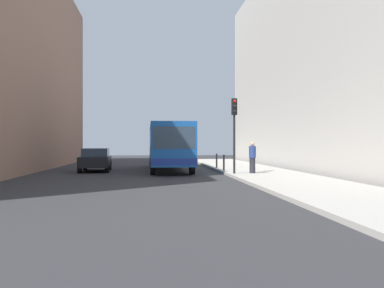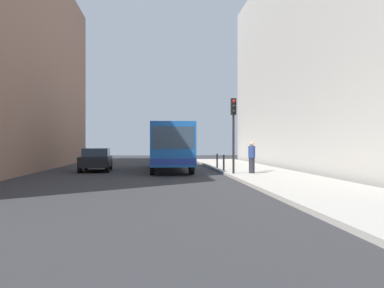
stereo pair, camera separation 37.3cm
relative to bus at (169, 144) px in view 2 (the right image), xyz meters
name	(u,v)px [view 2 (the right image)]	position (x,y,z in m)	size (l,w,h in m)	color
ground_plane	(168,175)	(-0.22, -4.11, -1.73)	(80.00, 80.00, 0.00)	#2D2D30
sidewalk	(260,173)	(5.18, -4.11, -1.65)	(4.40, 40.00, 0.15)	#ADA89E
building_right	(332,58)	(11.28, -0.11, 6.02)	(7.00, 32.00, 15.49)	#BCB7AD
bus	(169,144)	(0.00, 0.00, 0.00)	(2.61, 11.04, 3.00)	#19519E
car_beside_bus	(96,159)	(-4.76, -0.53, -0.94)	(2.02, 4.48, 1.48)	black
car_behind_bus	(169,154)	(0.34, 11.82, -0.94)	(1.98, 4.46, 1.48)	maroon
traffic_light	(234,121)	(3.33, -5.53, 1.28)	(0.28, 0.33, 4.10)	black
bollard_near	(224,163)	(3.23, -2.84, -1.10)	(0.11, 0.11, 0.95)	black
bollard_mid	(217,161)	(3.23, -0.07, -1.10)	(0.11, 0.11, 0.95)	black
pedestrian_near_signal	(252,158)	(4.38, -5.37, -0.71)	(0.38, 0.38, 1.73)	#26262D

